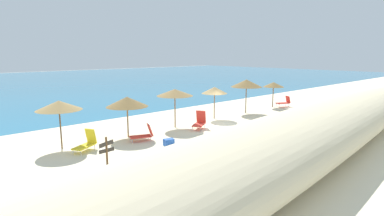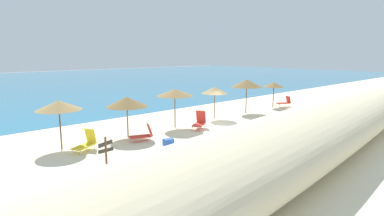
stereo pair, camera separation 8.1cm
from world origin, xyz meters
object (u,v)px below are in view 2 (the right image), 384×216
object	(u,v)px
lounge_chair_0	(143,134)
cooler_box	(168,142)
beach_umbrella_0	(59,105)
beach_umbrella_2	(175,93)
beach_umbrella_4	(247,83)
beach_umbrella_3	(215,90)
lounge_chair_2	(200,122)
wooden_signpost	(106,152)
beach_umbrella_1	(127,102)
lounge_chair_1	(86,143)
beach_umbrella_5	(274,85)
lounge_chair_3	(285,102)

from	to	relation	value
lounge_chair_0	cooler_box	bearing A→B (deg)	-140.95
beach_umbrella_0	beach_umbrella_2	distance (m)	7.71
beach_umbrella_4	beach_umbrella_3	bearing A→B (deg)	176.31
lounge_chair_2	wooden_signpost	xyz separation A→B (m)	(-8.59, -3.21, 0.49)
beach_umbrella_1	wooden_signpost	bearing A→B (deg)	-129.38
lounge_chair_0	lounge_chair_1	bearing A→B (deg)	102.57
beach_umbrella_2	lounge_chair_0	distance (m)	4.37
beach_umbrella_1	beach_umbrella_3	bearing A→B (deg)	1.53
lounge_chair_1	beach_umbrella_0	bearing A→B (deg)	4.73
beach_umbrella_1	lounge_chair_0	bearing A→B (deg)	-81.91
beach_umbrella_1	lounge_chair_1	world-z (taller)	beach_umbrella_1
beach_umbrella_2	cooler_box	xyz separation A→B (m)	(-3.05, -3.14, -2.27)
beach_umbrella_2	beach_umbrella_3	bearing A→B (deg)	2.63
beach_umbrella_3	lounge_chair_0	size ratio (longest dim) A/B	1.74
beach_umbrella_2	cooler_box	distance (m)	4.93
beach_umbrella_5	lounge_chair_0	bearing A→B (deg)	-174.51
lounge_chair_1	lounge_chair_3	xyz separation A→B (m)	(20.10, 0.35, 0.03)
beach_umbrella_5	lounge_chair_2	bearing A→B (deg)	-172.33
cooler_box	beach_umbrella_0	bearing A→B (deg)	143.04
beach_umbrella_1	beach_umbrella_2	bearing A→B (deg)	0.31
beach_umbrella_1	lounge_chair_0	size ratio (longest dim) A/B	1.76
lounge_chair_3	lounge_chair_1	bearing A→B (deg)	114.41
beach_umbrella_4	cooler_box	size ratio (longest dim) A/B	5.22
beach_umbrella_5	beach_umbrella_4	bearing A→B (deg)	-178.27
beach_umbrella_1	beach_umbrella_3	size ratio (longest dim) A/B	1.01
lounge_chair_1	wooden_signpost	bearing A→B (deg)	140.41
beach_umbrella_0	cooler_box	size ratio (longest dim) A/B	4.73
cooler_box	beach_umbrella_2	bearing A→B (deg)	45.87
beach_umbrella_4	wooden_signpost	xyz separation A→B (m)	(-15.47, -4.60, -1.61)
lounge_chair_0	lounge_chair_3	size ratio (longest dim) A/B	1.00
beach_umbrella_2	lounge_chair_2	xyz separation A→B (m)	(1.01, -1.43, -1.97)
beach_umbrella_4	lounge_chair_1	xyz separation A→B (m)	(-14.75, -0.86, -2.16)
lounge_chair_2	wooden_signpost	world-z (taller)	wooden_signpost
beach_umbrella_0	lounge_chair_0	bearing A→B (deg)	-23.55
beach_umbrella_5	lounge_chair_0	xyz separation A→B (m)	(-15.83, -1.52, -1.76)
lounge_chair_3	cooler_box	xyz separation A→B (m)	(-16.29, -2.58, -0.28)
beach_umbrella_1	beach_umbrella_4	world-z (taller)	beach_umbrella_4
beach_umbrella_0	lounge_chair_3	size ratio (longest dim) A/B	1.81
beach_umbrella_2	beach_umbrella_5	bearing A→B (deg)	0.39
beach_umbrella_5	beach_umbrella_2	bearing A→B (deg)	-179.61
beach_umbrella_1	lounge_chair_2	world-z (taller)	beach_umbrella_1
beach_umbrella_1	lounge_chair_1	bearing A→B (deg)	-163.83
beach_umbrella_5	lounge_chair_1	xyz separation A→B (m)	(-19.11, -1.00, -1.74)
beach_umbrella_2	lounge_chair_2	bearing A→B (deg)	-54.76
lounge_chair_2	cooler_box	size ratio (longest dim) A/B	2.66
beach_umbrella_2	cooler_box	world-z (taller)	beach_umbrella_2
lounge_chair_0	lounge_chair_2	world-z (taller)	lounge_chair_2
beach_umbrella_4	lounge_chair_3	bearing A→B (deg)	-5.54
lounge_chair_2	lounge_chair_3	bearing A→B (deg)	-116.91
beach_umbrella_1	beach_umbrella_0	bearing A→B (deg)	174.49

